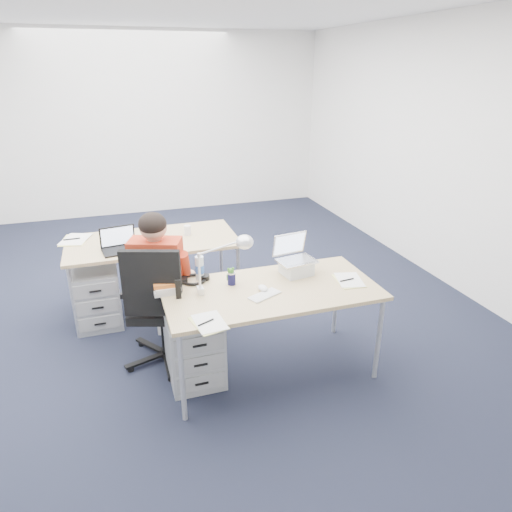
# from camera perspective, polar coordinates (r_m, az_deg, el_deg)

# --- Properties ---
(floor) EXTENTS (7.00, 7.00, 0.00)m
(floor) POSITION_cam_1_polar(r_m,az_deg,el_deg) (4.70, -9.94, -6.57)
(floor) COLOR black
(floor) RESTS_ON ground
(room) EXTENTS (6.02, 7.02, 2.80)m
(room) POSITION_cam_1_polar(r_m,az_deg,el_deg) (4.15, -11.56, 14.54)
(room) COLOR white
(room) RESTS_ON ground
(desk_near) EXTENTS (1.60, 0.80, 0.73)m
(desk_near) POSITION_cam_1_polar(r_m,az_deg,el_deg) (3.44, 1.87, -4.78)
(desk_near) COLOR tan
(desk_near) RESTS_ON ground
(desk_far) EXTENTS (1.60, 0.80, 0.73)m
(desk_far) POSITION_cam_1_polar(r_m,az_deg,el_deg) (4.50, -12.76, 1.44)
(desk_far) COLOR tan
(desk_far) RESTS_ON ground
(office_chair) EXTENTS (0.85, 0.85, 1.06)m
(office_chair) POSITION_cam_1_polar(r_m,az_deg,el_deg) (3.82, -11.62, -8.92)
(office_chair) COLOR black
(office_chair) RESTS_ON ground
(seated_person) EXTENTS (0.55, 0.75, 1.26)m
(seated_person) POSITION_cam_1_polar(r_m,az_deg,el_deg) (3.81, -11.57, -3.24)
(seated_person) COLOR #B23119
(seated_person) RESTS_ON ground
(drawer_pedestal_near) EXTENTS (0.40, 0.50, 0.55)m
(drawer_pedestal_near) POSITION_cam_1_polar(r_m,az_deg,el_deg) (3.61, -7.76, -11.13)
(drawer_pedestal_near) COLOR #A4A8A9
(drawer_pedestal_near) RESTS_ON ground
(drawer_pedestal_far) EXTENTS (0.40, 0.50, 0.55)m
(drawer_pedestal_far) POSITION_cam_1_polar(r_m,az_deg,el_deg) (4.55, -19.16, -4.71)
(drawer_pedestal_far) COLOR #A4A8A9
(drawer_pedestal_far) RESTS_ON ground
(silver_laptop) EXTENTS (0.32, 0.27, 0.31)m
(silver_laptop) POSITION_cam_1_polar(r_m,az_deg,el_deg) (3.61, 5.13, -0.01)
(silver_laptop) COLOR silver
(silver_laptop) RESTS_ON desk_near
(wireless_keyboard) EXTENTS (0.27, 0.19, 0.01)m
(wireless_keyboard) POSITION_cam_1_polar(r_m,az_deg,el_deg) (3.31, 1.08, -4.91)
(wireless_keyboard) COLOR white
(wireless_keyboard) RESTS_ON desk_near
(computer_mouse) EXTENTS (0.07, 0.11, 0.04)m
(computer_mouse) POSITION_cam_1_polar(r_m,az_deg,el_deg) (3.39, 0.87, -4.05)
(computer_mouse) COLOR white
(computer_mouse) RESTS_ON desk_near
(headphones) EXTENTS (0.25, 0.20, 0.04)m
(headphones) POSITION_cam_1_polar(r_m,az_deg,el_deg) (3.56, -7.81, -2.82)
(headphones) COLOR black
(headphones) RESTS_ON desk_near
(can_koozie) EXTENTS (0.08, 0.08, 0.10)m
(can_koozie) POSITION_cam_1_polar(r_m,az_deg,el_deg) (3.47, -3.07, -2.81)
(can_koozie) COLOR #14133D
(can_koozie) RESTS_ON desk_near
(water_bottle) EXTENTS (0.09, 0.09, 0.22)m
(water_bottle) POSITION_cam_1_polar(r_m,az_deg,el_deg) (3.55, -7.07, -1.27)
(water_bottle) COLOR silver
(water_bottle) RESTS_ON desk_near
(bear_figurine) EXTENTS (0.08, 0.07, 0.13)m
(bear_figurine) POSITION_cam_1_polar(r_m,az_deg,el_deg) (3.48, -3.15, -2.44)
(bear_figurine) COLOR #22661B
(bear_figurine) RESTS_ON desk_near
(book_stack) EXTENTS (0.22, 0.18, 0.09)m
(book_stack) POSITION_cam_1_polar(r_m,az_deg,el_deg) (3.41, -11.13, -3.81)
(book_stack) COLOR silver
(book_stack) RESTS_ON desk_near
(cordless_phone) EXTENTS (0.04, 0.03, 0.15)m
(cordless_phone) POSITION_cam_1_polar(r_m,az_deg,el_deg) (3.30, -9.70, -4.12)
(cordless_phone) COLOR black
(cordless_phone) RESTS_ON desk_near
(papers_left) EXTENTS (0.22, 0.28, 0.01)m
(papers_left) POSITION_cam_1_polar(r_m,az_deg,el_deg) (2.99, -5.95, -8.35)
(papers_left) COLOR #DFDE81
(papers_left) RESTS_ON desk_near
(papers_right) EXTENTS (0.23, 0.29, 0.01)m
(papers_right) POSITION_cam_1_polar(r_m,az_deg,el_deg) (3.61, 11.53, -3.04)
(papers_right) COLOR #DFDE81
(papers_right) RESTS_ON desk_near
(sunglasses) EXTENTS (0.10, 0.06, 0.02)m
(sunglasses) POSITION_cam_1_polar(r_m,az_deg,el_deg) (3.62, 5.38, -2.45)
(sunglasses) COLOR black
(sunglasses) RESTS_ON desk_near
(desk_lamp) EXTENTS (0.41, 0.23, 0.44)m
(desk_lamp) POSITION_cam_1_polar(r_m,az_deg,el_deg) (3.30, -4.90, -1.04)
(desk_lamp) COLOR silver
(desk_lamp) RESTS_ON desk_near
(dark_laptop) EXTENTS (0.35, 0.34, 0.23)m
(dark_laptop) POSITION_cam_1_polar(r_m,az_deg,el_deg) (4.23, -16.69, 1.97)
(dark_laptop) COLOR black
(dark_laptop) RESTS_ON desk_far
(far_cup) EXTENTS (0.08, 0.08, 0.10)m
(far_cup) POSITION_cam_1_polar(r_m,az_deg,el_deg) (4.54, -8.56, 3.21)
(far_cup) COLOR white
(far_cup) RESTS_ON desk_far
(far_papers) EXTENTS (0.31, 0.37, 0.01)m
(far_papers) POSITION_cam_1_polar(r_m,az_deg,el_deg) (4.69, -21.76, 1.87)
(far_papers) COLOR white
(far_papers) RESTS_ON desk_far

